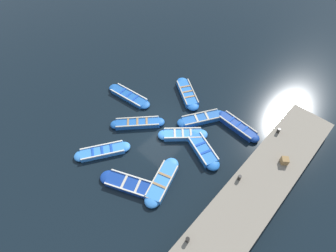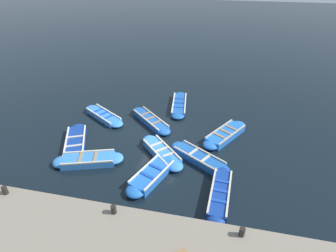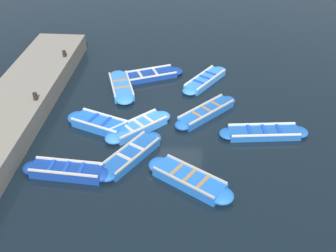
{
  "view_description": "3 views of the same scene",
  "coord_description": "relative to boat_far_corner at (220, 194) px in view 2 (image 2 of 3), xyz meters",
  "views": [
    {
      "loc": [
        8.18,
        -7.84,
        14.57
      ],
      "look_at": [
        0.59,
        0.37,
        0.48
      ],
      "focal_mm": 28.0,
      "sensor_mm": 36.0,
      "label": 1
    },
    {
      "loc": [
        12.28,
        3.25,
        8.87
      ],
      "look_at": [
        -0.48,
        0.58,
        0.45
      ],
      "focal_mm": 28.0,
      "sensor_mm": 36.0,
      "label": 2
    },
    {
      "loc": [
        -0.67,
        14.8,
        10.28
      ],
      "look_at": [
        0.38,
        0.5,
        0.16
      ],
      "focal_mm": 42.0,
      "sensor_mm": 36.0,
      "label": 3
    }
  ],
  "objects": [
    {
      "name": "boat_far_corner",
      "position": [
        0.0,
        0.0,
        0.0
      ],
      "size": [
        3.58,
        1.01,
        0.46
      ],
      "color": "navy",
      "rests_on": "ground"
    },
    {
      "name": "boat_outer_right",
      "position": [
        -2.35,
        -3.15,
        -0.02
      ],
      "size": [
        3.02,
        2.96,
        0.41
      ],
      "color": "#3884E0",
      "rests_on": "ground"
    },
    {
      "name": "boat_bow_out",
      "position": [
        -2.3,
        -1.15,
        -0.02
      ],
      "size": [
        2.56,
        3.49,
        0.41
      ],
      "color": "#1E59AD",
      "rests_on": "ground"
    },
    {
      "name": "boat_broadside",
      "position": [
        -5.35,
        -4.56,
        -0.03
      ],
      "size": [
        3.16,
        3.32,
        0.4
      ],
      "color": "#1E59AD",
      "rests_on": "ground"
    },
    {
      "name": "bollard_north",
      "position": [
        2.43,
        -8.39,
        0.93
      ],
      "size": [
        0.2,
        0.2,
        0.35
      ],
      "primitive_type": "cylinder",
      "color": "black",
      "rests_on": "quay_wall"
    },
    {
      "name": "boat_mid_row",
      "position": [
        -5.31,
        -7.73,
        -0.04
      ],
      "size": [
        2.65,
        3.52,
        0.37
      ],
      "color": "#3884E0",
      "rests_on": "ground"
    },
    {
      "name": "boat_outer_left",
      "position": [
        -0.57,
        -3.2,
        -0.0
      ],
      "size": [
        3.45,
        2.08,
        0.46
      ],
      "color": "blue",
      "rests_on": "ground"
    },
    {
      "name": "bollard_mid_north",
      "position": [
        2.43,
        -3.83,
        0.93
      ],
      "size": [
        0.2,
        0.2,
        0.35
      ],
      "primitive_type": "cylinder",
      "color": "black",
      "rests_on": "quay_wall"
    },
    {
      "name": "bollard_mid_south",
      "position": [
        2.43,
        0.73,
        0.93
      ],
      "size": [
        0.2,
        0.2,
        0.35
      ],
      "primitive_type": "cylinder",
      "color": "black",
      "rests_on": "quay_wall"
    },
    {
      "name": "boat_end_of_row",
      "position": [
        -4.69,
        0.12,
        -0.01
      ],
      "size": [
        3.58,
        2.74,
        0.45
      ],
      "color": "blue",
      "rests_on": "ground"
    },
    {
      "name": "boat_centre",
      "position": [
        -0.95,
        -6.66,
        -0.02
      ],
      "size": [
        1.94,
        3.66,
        0.43
      ],
      "color": "#3884E0",
      "rests_on": "ground"
    },
    {
      "name": "ground_plane",
      "position": [
        -4.02,
        -3.83,
        -0.2
      ],
      "size": [
        120.0,
        120.0,
        0.0
      ],
      "primitive_type": "plane",
      "color": "black"
    },
    {
      "name": "boat_tucked",
      "position": [
        -2.18,
        -8.05,
        -0.06
      ],
      "size": [
        4.08,
        2.51,
        0.35
      ],
      "color": "navy",
      "rests_on": "ground"
    },
    {
      "name": "boat_alongside",
      "position": [
        -7.85,
        -3.14,
        -0.05
      ],
      "size": [
        4.0,
        1.3,
        0.36
      ],
      "color": "#1E59AD",
      "rests_on": "ground"
    },
    {
      "name": "quay_wall",
      "position": [
        3.5,
        -3.83,
        0.28
      ],
      "size": [
        2.84,
        15.41,
        0.96
      ],
      "color": "gray",
      "rests_on": "ground"
    }
  ]
}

